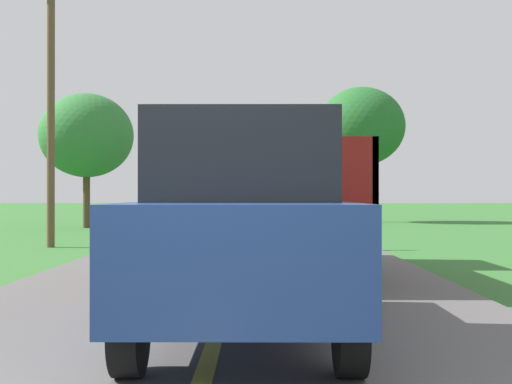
% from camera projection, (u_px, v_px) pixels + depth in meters
% --- Properties ---
extents(banana_truck_near, '(2.38, 5.82, 2.80)m').
position_uv_depth(banana_truck_near, '(278.00, 188.00, 11.99)').
color(banana_truck_near, '#2D2D30').
rests_on(banana_truck_near, road_surface).
extents(utility_pole_roadside, '(2.21, 0.20, 7.62)m').
position_uv_depth(utility_pole_roadside, '(51.00, 86.00, 16.91)').
color(utility_pole_roadside, brown).
rests_on(utility_pole_roadside, ground).
extents(roadside_tree_near_left, '(3.77, 3.77, 5.44)m').
position_uv_depth(roadside_tree_near_left, '(87.00, 136.00, 26.70)').
color(roadside_tree_near_left, '#4C3823').
rests_on(roadside_tree_near_left, ground).
extents(roadside_tree_mid_right, '(4.26, 4.26, 6.61)m').
position_uv_depth(roadside_tree_mid_right, '(361.00, 127.00, 32.32)').
color(roadside_tree_mid_right, '#4C3823').
rests_on(roadside_tree_mid_right, ground).
extents(following_car, '(1.74, 4.10, 1.92)m').
position_uv_depth(following_car, '(244.00, 227.00, 5.83)').
color(following_car, navy).
rests_on(following_car, road_surface).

